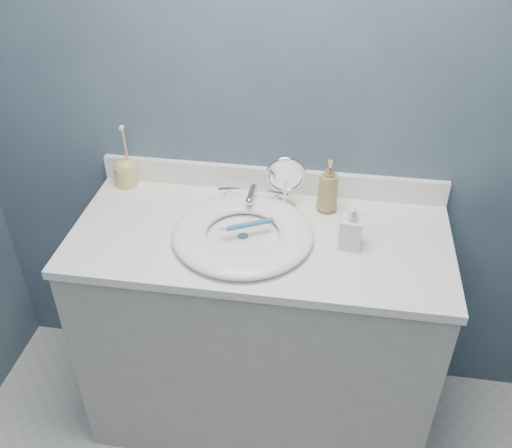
% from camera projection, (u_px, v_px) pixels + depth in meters
% --- Properties ---
extents(back_wall, '(2.20, 0.02, 2.40)m').
position_uv_depth(back_wall, '(273.00, 106.00, 1.86)').
color(back_wall, '#3F4A5E').
rests_on(back_wall, ground).
extents(vanity_cabinet, '(1.20, 0.55, 0.85)m').
position_uv_depth(vanity_cabinet, '(259.00, 333.00, 2.10)').
color(vanity_cabinet, '#BAB3AA').
rests_on(vanity_cabinet, ground).
extents(countertop, '(1.22, 0.57, 0.03)m').
position_uv_depth(countertop, '(260.00, 238.00, 1.84)').
color(countertop, white).
rests_on(countertop, vanity_cabinet).
extents(backsplash, '(1.22, 0.02, 0.09)m').
position_uv_depth(backsplash, '(271.00, 180.00, 2.02)').
color(backsplash, white).
rests_on(backsplash, countertop).
extents(basin, '(0.45, 0.45, 0.04)m').
position_uv_depth(basin, '(243.00, 233.00, 1.80)').
color(basin, white).
rests_on(basin, countertop).
extents(drain, '(0.04, 0.04, 0.01)m').
position_uv_depth(drain, '(243.00, 237.00, 1.81)').
color(drain, silver).
rests_on(drain, countertop).
extents(faucet, '(0.25, 0.13, 0.07)m').
position_uv_depth(faucet, '(253.00, 197.00, 1.96)').
color(faucet, silver).
rests_on(faucet, countertop).
extents(makeup_mirror, '(0.13, 0.08, 0.20)m').
position_uv_depth(makeup_mirror, '(285.00, 180.00, 1.89)').
color(makeup_mirror, silver).
rests_on(makeup_mirror, countertop).
extents(soap_bottle_amber, '(0.07, 0.08, 0.19)m').
position_uv_depth(soap_bottle_amber, '(328.00, 186.00, 1.89)').
color(soap_bottle_amber, '#9C8046').
rests_on(soap_bottle_amber, countertop).
extents(soap_bottle_clear, '(0.07, 0.08, 0.15)m').
position_uv_depth(soap_bottle_clear, '(352.00, 226.00, 1.74)').
color(soap_bottle_clear, silver).
rests_on(soap_bottle_clear, countertop).
extents(toothbrush_holder, '(0.08, 0.08, 0.24)m').
position_uv_depth(toothbrush_holder, '(126.00, 171.00, 2.05)').
color(toothbrush_holder, '#CFBA67').
rests_on(toothbrush_holder, countertop).
extents(toothbrush_lying, '(0.16, 0.09, 0.02)m').
position_uv_depth(toothbrush_lying, '(247.00, 225.00, 1.80)').
color(toothbrush_lying, teal).
rests_on(toothbrush_lying, basin).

